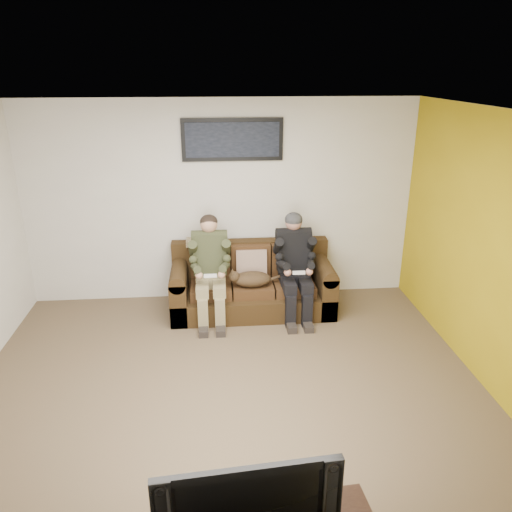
{
  "coord_description": "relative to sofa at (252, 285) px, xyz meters",
  "views": [
    {
      "loc": [
        -0.11,
        -4.01,
        2.95
      ],
      "look_at": [
        0.36,
        1.2,
        0.95
      ],
      "focal_mm": 35.0,
      "sensor_mm": 36.0,
      "label": 1
    }
  ],
  "objects": [
    {
      "name": "cat",
      "position": [
        -0.03,
        -0.24,
        0.19
      ],
      "size": [
        0.66,
        0.26,
        0.24
      ],
      "color": "#4B341D",
      "rests_on": "sofa"
    },
    {
      "name": "accent_wall_right",
      "position": [
        2.13,
        -1.82,
        0.99
      ],
      "size": [
        0.0,
        4.5,
        4.5
      ],
      "primitive_type": "plane",
      "rotation": [
        1.57,
        0.0,
        -1.57
      ],
      "color": "#AA9011",
      "rests_on": "ground"
    },
    {
      "name": "throw_pillow",
      "position": [
        0.0,
        0.04,
        0.28
      ],
      "size": [
        0.39,
        0.18,
        0.38
      ],
      "primitive_type": "cube",
      "rotation": [
        -0.21,
        0.0,
        0.0
      ],
      "color": "#957561",
      "rests_on": "sofa"
    },
    {
      "name": "wall_right",
      "position": [
        2.14,
        -1.82,
        0.99
      ],
      "size": [
        0.0,
        4.5,
        4.5
      ],
      "primitive_type": "plane",
      "rotation": [
        1.57,
        0.0,
        -1.57
      ],
      "color": "beige",
      "rests_on": "ground"
    },
    {
      "name": "television",
      "position": [
        -0.34,
        -3.77,
        0.45
      ],
      "size": [
        1.0,
        0.21,
        0.57
      ],
      "primitive_type": "imported",
      "rotation": [
        0.0,
        0.0,
        0.08
      ],
      "color": "black",
      "rests_on": "tv_stand"
    },
    {
      "name": "person_left",
      "position": [
        -0.52,
        -0.17,
        0.39
      ],
      "size": [
        0.51,
        0.87,
        1.26
      ],
      "color": "#897C56",
      "rests_on": "sofa"
    },
    {
      "name": "throw_blanket",
      "position": [
        -0.61,
        0.25,
        0.52
      ],
      "size": [
        0.41,
        0.2,
        0.07
      ],
      "primitive_type": "cube",
      "color": "tan",
      "rests_on": "sofa"
    },
    {
      "name": "wall_back",
      "position": [
        -0.36,
        0.43,
        0.99
      ],
      "size": [
        5.0,
        0.0,
        5.0
      ],
      "primitive_type": "plane",
      "rotation": [
        1.57,
        0.0,
        0.0
      ],
      "color": "beige",
      "rests_on": "ground"
    },
    {
      "name": "wall_front",
      "position": [
        -0.36,
        -4.07,
        0.99
      ],
      "size": [
        5.0,
        0.0,
        5.0
      ],
      "primitive_type": "plane",
      "rotation": [
        -1.57,
        0.0,
        0.0
      ],
      "color": "beige",
      "rests_on": "ground"
    },
    {
      "name": "sofa",
      "position": [
        0.0,
        0.0,
        0.0
      ],
      "size": [
        2.03,
        0.88,
        0.83
      ],
      "color": "#32210F",
      "rests_on": "ground"
    },
    {
      "name": "ceiling",
      "position": [
        -0.36,
        -1.82,
        2.29
      ],
      "size": [
        5.0,
        5.0,
        0.0
      ],
      "primitive_type": "plane",
      "rotation": [
        3.14,
        0.0,
        0.0
      ],
      "color": "silver",
      "rests_on": "ground"
    },
    {
      "name": "framed_poster",
      "position": [
        -0.2,
        0.39,
        1.79
      ],
      "size": [
        1.25,
        0.05,
        0.52
      ],
      "color": "black",
      "rests_on": "wall_back"
    },
    {
      "name": "floor",
      "position": [
        -0.36,
        -1.82,
        -0.31
      ],
      "size": [
        5.0,
        5.0,
        0.0
      ],
      "primitive_type": "plane",
      "color": "brown",
      "rests_on": "ground"
    },
    {
      "name": "person_right",
      "position": [
        0.52,
        -0.17,
        0.39
      ],
      "size": [
        0.51,
        0.86,
        1.27
      ],
      "color": "black",
      "rests_on": "sofa"
    }
  ]
}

